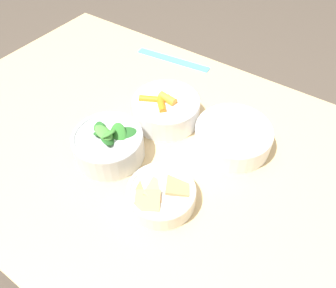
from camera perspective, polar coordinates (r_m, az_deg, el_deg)
ground_plane at (r=1.43m, az=-1.18°, el=-20.20°), size 10.00×10.00×0.00m
dining_table at (r=0.89m, az=-1.80°, el=-5.03°), size 1.29×0.82×0.73m
bowl_carrots at (r=0.85m, az=-0.36°, el=6.22°), size 0.17×0.17×0.08m
bowl_greens at (r=0.77m, az=-10.23°, el=0.03°), size 0.16×0.16×0.10m
bowl_beans_hotdog at (r=0.81m, az=11.22°, el=1.23°), size 0.19×0.19×0.06m
bowl_cookies at (r=0.69m, az=-1.20°, el=-8.72°), size 0.14×0.14×0.05m
ruler at (r=1.09m, az=0.86°, el=14.46°), size 0.25×0.06×0.00m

